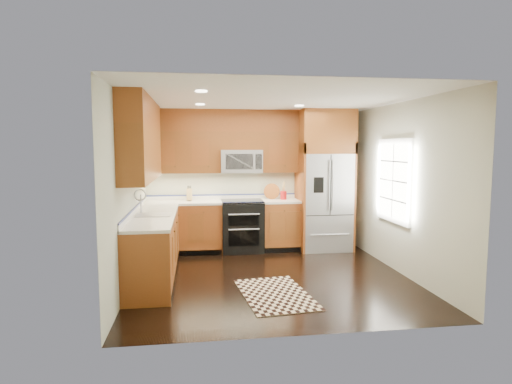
{
  "coord_description": "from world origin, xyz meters",
  "views": [
    {
      "loc": [
        -1.07,
        -6.09,
        1.92
      ],
      "look_at": [
        -0.14,
        0.6,
        1.21
      ],
      "focal_mm": 30.0,
      "sensor_mm": 36.0,
      "label": 1
    }
  ],
  "objects": [
    {
      "name": "ground",
      "position": [
        0.0,
        0.0,
        0.0
      ],
      "size": [
        4.0,
        4.0,
        0.0
      ],
      "primitive_type": "plane",
      "color": "black",
      "rests_on": "ground"
    },
    {
      "name": "microwave",
      "position": [
        -0.25,
        1.8,
        1.66
      ],
      "size": [
        0.76,
        0.4,
        0.42
      ],
      "color": "#B2B2B7",
      "rests_on": "ground"
    },
    {
      "name": "window",
      "position": [
        1.98,
        0.2,
        1.4
      ],
      "size": [
        0.04,
        1.1,
        1.3
      ],
      "color": "white",
      "rests_on": "ground"
    },
    {
      "name": "rug",
      "position": [
        -0.07,
        -0.75,
        0.01
      ],
      "size": [
        0.98,
        1.47,
        0.01
      ],
      "primitive_type": "cube",
      "rotation": [
        0.0,
        0.0,
        0.11
      ],
      "color": "black",
      "rests_on": "ground"
    },
    {
      "name": "sink_faucet",
      "position": [
        -1.73,
        0.23,
        0.99
      ],
      "size": [
        0.54,
        0.44,
        0.37
      ],
      "color": "#B2B2B7",
      "rests_on": "countertop"
    },
    {
      "name": "range",
      "position": [
        -0.25,
        1.67,
        0.47
      ],
      "size": [
        0.76,
        0.67,
        0.95
      ],
      "color": "black",
      "rests_on": "ground"
    },
    {
      "name": "wall_left",
      "position": [
        -2.0,
        0.0,
        1.3
      ],
      "size": [
        0.02,
        4.0,
        2.6
      ],
      "primitive_type": "cube",
      "color": "#AFB6A4",
      "rests_on": "ground"
    },
    {
      "name": "base_cabinets",
      "position": [
        -1.23,
        0.9,
        0.45
      ],
      "size": [
        2.85,
        3.0,
        0.9
      ],
      "color": "#92451C",
      "rests_on": "ground"
    },
    {
      "name": "utensil_crock",
      "position": [
        0.55,
        1.76,
        1.05
      ],
      "size": [
        0.15,
        0.15,
        0.33
      ],
      "color": "red",
      "rests_on": "countertop"
    },
    {
      "name": "wall_right",
      "position": [
        2.0,
        0.0,
        1.3
      ],
      "size": [
        0.02,
        4.0,
        2.6
      ],
      "primitive_type": "cube",
      "color": "#AFB6A4",
      "rests_on": "ground"
    },
    {
      "name": "countertop",
      "position": [
        -1.09,
        1.01,
        0.92
      ],
      "size": [
        2.86,
        3.01,
        0.04
      ],
      "color": "white",
      "rests_on": "base_cabinets"
    },
    {
      "name": "refrigerator",
      "position": [
        1.3,
        1.63,
        1.3
      ],
      "size": [
        0.98,
        0.75,
        2.6
      ],
      "color": "#B2B2B7",
      "rests_on": "ground"
    },
    {
      "name": "wall_back",
      "position": [
        0.0,
        2.0,
        1.3
      ],
      "size": [
        4.0,
        0.02,
        2.6
      ],
      "primitive_type": "cube",
      "color": "#AFB6A4",
      "rests_on": "ground"
    },
    {
      "name": "cutting_board",
      "position": [
        0.34,
        1.84,
        0.95
      ],
      "size": [
        0.38,
        0.38,
        0.02
      ],
      "primitive_type": "cylinder",
      "rotation": [
        0.0,
        0.0,
        -0.32
      ],
      "color": "brown",
      "rests_on": "countertop"
    },
    {
      "name": "knife_block",
      "position": [
        -1.21,
        1.83,
        1.05
      ],
      "size": [
        0.1,
        0.14,
        0.27
      ],
      "color": "tan",
      "rests_on": "countertop"
    },
    {
      "name": "upper_cabinets",
      "position": [
        -1.15,
        1.09,
        2.02
      ],
      "size": [
        2.85,
        3.0,
        1.15
      ],
      "color": "brown",
      "rests_on": "ground"
    }
  ]
}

